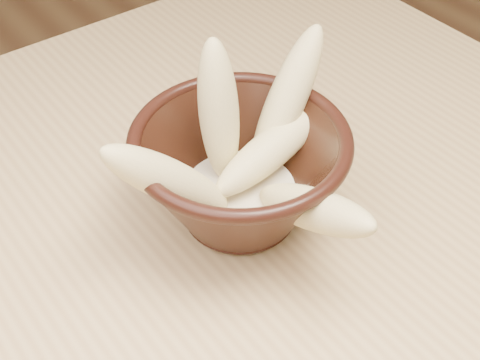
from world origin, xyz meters
TOP-DOWN VIEW (x-y plane):
  - bowl at (0.18, 0.01)m, footprint 0.19×0.19m
  - milk_puddle at (0.18, 0.01)m, footprint 0.10×0.10m
  - banana_upright at (0.18, 0.04)m, footprint 0.05×0.07m
  - banana_left at (0.11, 0.01)m, footprint 0.12×0.06m
  - banana_right at (0.25, 0.03)m, footprint 0.12×0.06m
  - banana_across at (0.21, 0.01)m, footprint 0.14×0.05m
  - banana_front at (0.19, -0.07)m, footprint 0.04×0.14m

SIDE VIEW (x-z plane):
  - milk_puddle at x=0.18m, z-range 0.78..0.79m
  - bowl at x=0.18m, z-range 0.76..0.86m
  - banana_across at x=0.21m, z-range 0.79..0.84m
  - banana_front at x=0.19m, z-range 0.77..0.87m
  - banana_left at x=0.11m, z-range 0.78..0.89m
  - banana_right at x=0.25m, z-range 0.78..0.91m
  - banana_upright at x=0.18m, z-range 0.78..0.92m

